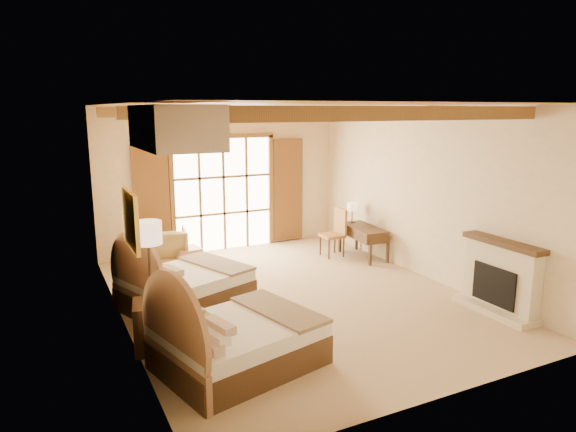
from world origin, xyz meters
TOP-DOWN VIEW (x-y plane):
  - floor at (0.00, 0.00)m, footprint 7.00×7.00m
  - wall_back at (0.00, 3.50)m, footprint 5.50×0.00m
  - wall_left at (-2.75, 0.00)m, footprint 0.00×7.00m
  - wall_right at (2.75, 0.00)m, footprint 0.00×7.00m
  - ceiling at (0.00, 0.00)m, footprint 7.00×7.00m
  - ceiling_beams at (0.00, 0.00)m, footprint 5.39×4.60m
  - french_doors at (0.00, 3.44)m, footprint 3.95×0.08m
  - fireplace at (2.60, -2.00)m, footprint 0.46×1.40m
  - painting at (-2.70, -0.75)m, footprint 0.06×0.95m
  - canopy_valance at (-2.40, -2.00)m, footprint 0.70×1.40m
  - bed_near at (-1.81, -1.82)m, footprint 2.19×1.82m
  - bed_far at (-1.85, 0.45)m, footprint 2.31×1.96m
  - nightstand at (-2.50, -0.90)m, footprint 0.64×0.64m
  - floor_lamp at (-2.50, -0.75)m, footprint 0.36×0.36m
  - armchair at (-1.45, 2.87)m, footprint 0.93×0.95m
  - ottoman at (-1.10, 2.60)m, footprint 0.55×0.55m
  - desk at (2.43, 1.48)m, footprint 0.65×1.29m
  - desk_chair at (1.90, 1.84)m, footprint 0.47×0.47m
  - desk_lamp at (2.46, 1.97)m, footprint 0.22×0.22m

SIDE VIEW (x-z plane):
  - floor at x=0.00m, z-range 0.00..0.00m
  - ottoman at x=-1.10m, z-range 0.00..0.36m
  - desk_chair at x=1.90m, z-range -0.20..0.84m
  - nightstand at x=-2.50m, z-range 0.00..0.66m
  - desk at x=2.43m, z-range 0.02..0.69m
  - bed_far at x=-1.85m, z-range -0.24..0.98m
  - bed_near at x=-1.81m, z-range -0.24..0.99m
  - armchair at x=-1.45m, z-range 0.00..0.75m
  - fireplace at x=2.60m, z-range -0.07..1.09m
  - desk_lamp at x=2.46m, z-range 0.78..1.22m
  - french_doors at x=0.00m, z-range -0.05..2.55m
  - floor_lamp at x=-2.50m, z-range 0.60..2.31m
  - wall_back at x=0.00m, z-range -1.15..4.35m
  - wall_left at x=-2.75m, z-range -1.90..5.10m
  - wall_right at x=2.75m, z-range -1.90..5.10m
  - painting at x=-2.70m, z-range 1.38..2.12m
  - canopy_valance at x=-2.40m, z-range 2.73..3.18m
  - ceiling_beams at x=0.00m, z-range 2.99..3.17m
  - ceiling at x=0.00m, z-range 3.20..3.20m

